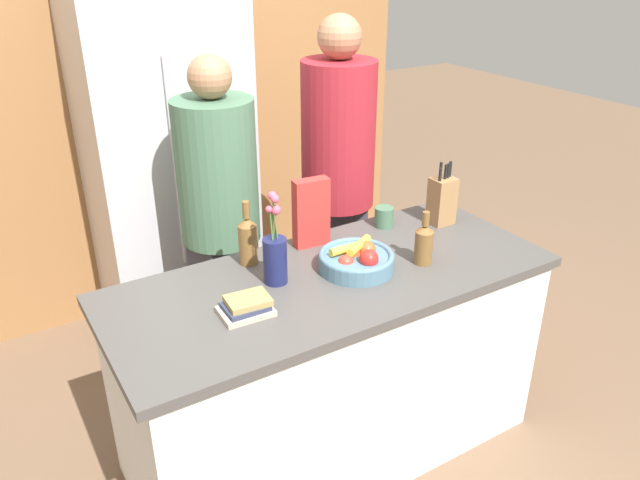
{
  "coord_description": "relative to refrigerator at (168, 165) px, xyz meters",
  "views": [
    {
      "loc": [
        -1.19,
        -1.85,
        2.15
      ],
      "look_at": [
        0.0,
        0.1,
        1.02
      ],
      "focal_mm": 35.0,
      "sensor_mm": 36.0,
      "label": 1
    }
  ],
  "objects": [
    {
      "name": "ground_plane",
      "position": [
        0.19,
        -1.39,
        -0.99
      ],
      "size": [
        14.0,
        14.0,
        0.0
      ],
      "primitive_type": "plane",
      "color": "brown"
    },
    {
      "name": "kitchen_island",
      "position": [
        0.19,
        -1.39,
        -0.54
      ],
      "size": [
        1.84,
        0.77,
        0.9
      ],
      "color": "silver",
      "rests_on": "ground_plane"
    },
    {
      "name": "back_wall_wood",
      "position": [
        0.19,
        0.36,
        0.31
      ],
      "size": [
        3.04,
        0.12,
        2.6
      ],
      "color": "olive",
      "rests_on": "ground_plane"
    },
    {
      "name": "refrigerator",
      "position": [
        0.0,
        0.0,
        0.0
      ],
      "size": [
        0.83,
        0.62,
        1.99
      ],
      "color": "#B7B7BC",
      "rests_on": "ground_plane"
    },
    {
      "name": "fruit_bowl",
      "position": [
        0.31,
        -1.4,
        -0.04
      ],
      "size": [
        0.31,
        0.31,
        0.12
      ],
      "color": "slate",
      "rests_on": "kitchen_island"
    },
    {
      "name": "knife_block",
      "position": [
        0.91,
        -1.23,
        0.03
      ],
      "size": [
        0.11,
        0.09,
        0.31
      ],
      "color": "olive",
      "rests_on": "kitchen_island"
    },
    {
      "name": "flower_vase",
      "position": [
        -0.03,
        -1.32,
        0.02
      ],
      "size": [
        0.09,
        0.09,
        0.38
      ],
      "color": "#191E4C",
      "rests_on": "kitchen_island"
    },
    {
      "name": "cereal_box",
      "position": [
        0.26,
        -1.11,
        0.06
      ],
      "size": [
        0.16,
        0.07,
        0.31
      ],
      "color": "red",
      "rests_on": "kitchen_island"
    },
    {
      "name": "coffee_mug",
      "position": [
        0.66,
        -1.12,
        -0.04
      ],
      "size": [
        0.11,
        0.1,
        0.1
      ],
      "color": "#42664C",
      "rests_on": "kitchen_island"
    },
    {
      "name": "book_stack",
      "position": [
        -0.22,
        -1.47,
        -0.06
      ],
      "size": [
        0.19,
        0.15,
        0.06
      ],
      "color": "#B7A88E",
      "rests_on": "kitchen_island"
    },
    {
      "name": "bottle_oil",
      "position": [
        0.57,
        -1.5,
        0.0
      ],
      "size": [
        0.08,
        0.08,
        0.23
      ],
      "color": "brown",
      "rests_on": "kitchen_island"
    },
    {
      "name": "bottle_vinegar",
      "position": [
        -0.05,
        -1.12,
        0.02
      ],
      "size": [
        0.08,
        0.08,
        0.28
      ],
      "color": "brown",
      "rests_on": "kitchen_island"
    },
    {
      "name": "person_at_sink",
      "position": [
        0.02,
        -0.66,
        -0.05
      ],
      "size": [
        0.38,
        0.38,
        1.69
      ],
      "rotation": [
        0.0,
        0.0,
        0.28
      ],
      "color": "#383842",
      "rests_on": "ground_plane"
    },
    {
      "name": "person_in_blue",
      "position": [
        0.66,
        -0.71,
        0.03
      ],
      "size": [
        0.37,
        0.37,
        1.82
      ],
      "rotation": [
        0.0,
        0.0,
        -0.42
      ],
      "color": "#383842",
      "rests_on": "ground_plane"
    }
  ]
}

